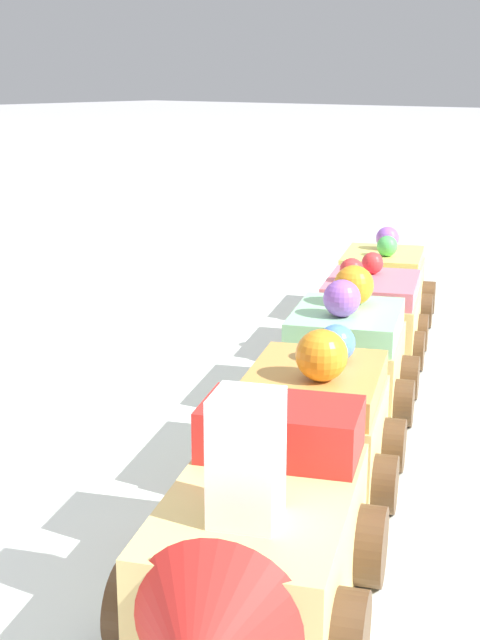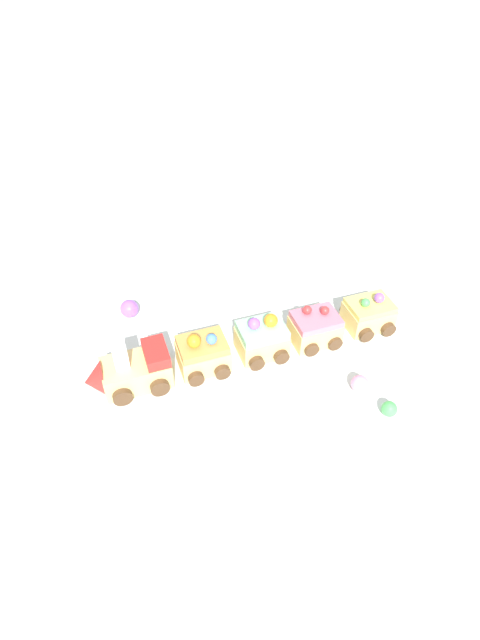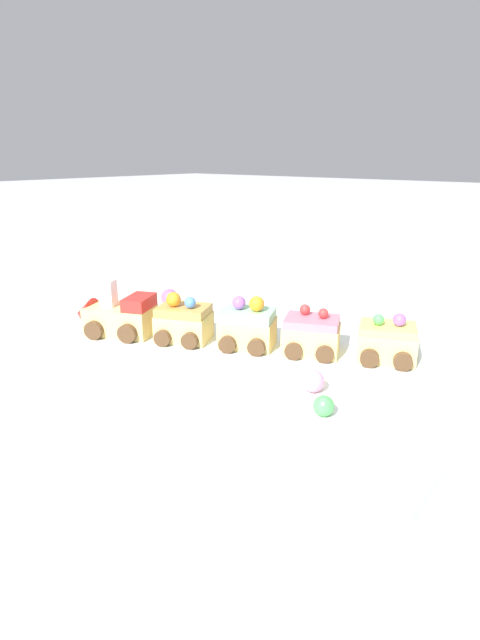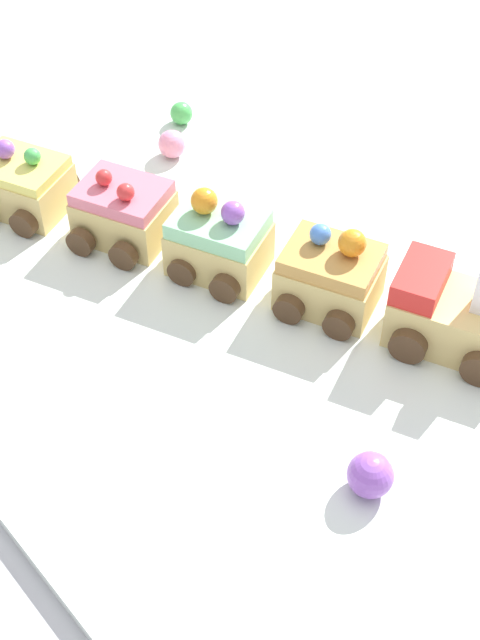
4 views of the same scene
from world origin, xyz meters
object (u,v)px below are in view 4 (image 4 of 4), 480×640
Objects in this scene: cake_train_locomotive at (471,320)px; cake_car_lemon at (23,185)px; cake_car_strawberry at (121,214)px; gumball_green at (181,113)px; gumball_pink at (172,144)px; gumball_purple at (370,475)px; cake_car_caramel at (331,277)px; cake_car_mint at (219,242)px.

cake_train_locomotive is 0.41m from cake_car_lemon.
cake_car_strawberry and cake_car_lemon have the same top height.
cake_train_locomotive is at bearing -3.02° from gumball_green.
gumball_pink is (0.02, 0.15, -0.01)m from cake_car_lemon.
gumball_pink is (-0.35, -0.02, -0.01)m from cake_train_locomotive.
gumball_pink is at bearing 97.52° from cake_car_strawberry.
gumball_purple reaches higher than gumball_green.
cake_car_strawberry is at bearing -0.10° from cake_car_lemon.
cake_train_locomotive reaches higher than gumball_purple.
cake_train_locomotive is at bearing 105.60° from gumball_purple.
cake_train_locomotive is 4.35× the size of gumball_purple.
cake_car_strawberry is at bearing -54.49° from gumball_green.
cake_car_caramel is 1.00× the size of cake_car_mint.
cake_car_strawberry is at bearing -179.98° from cake_train_locomotive.
cake_car_mint is 0.09m from cake_car_strawberry.
cake_car_caramel reaches higher than gumball_purple.
cake_car_caramel is at bearing 179.84° from cake_train_locomotive.
cake_car_lemon is (-0.18, -0.08, -0.00)m from cake_car_mint.
cake_car_caramel is 0.24m from gumball_pink.
cake_car_strawberry is 0.13m from gumball_pink.
cake_train_locomotive reaches higher than cake_car_lemon.
cake_car_strawberry is 3.07× the size of gumball_purple.
cake_train_locomotive is at bearing -0.01° from cake_car_lemon.
cake_car_mint is at bearing 0.08° from cake_car_strawberry.
cake_car_caramel is at bearing -13.52° from gumball_green.
gumball_pink is 0.85× the size of gumball_purple.
cake_car_mint reaches higher than gumball_green.
cake_car_caramel is at bearing -6.10° from gumball_pink.
cake_train_locomotive is 1.42× the size of cake_car_strawberry.
cake_car_mint is (-0.09, -0.04, 0.00)m from cake_car_caramel.
gumball_pink is (-0.15, 0.07, -0.01)m from cake_car_mint.
gumball_purple is (0.04, -0.15, -0.01)m from cake_train_locomotive.
gumball_green is (-0.01, 0.19, -0.01)m from cake_car_lemon.
cake_car_strawberry is at bearing -179.92° from cake_car_mint.
cake_car_strawberry is (-0.28, -0.13, -0.00)m from cake_train_locomotive.
cake_car_strawberry reaches higher than gumball_green.
cake_train_locomotive is at bearing 3.53° from gumball_pink.
gumball_pink is 0.06m from gumball_green.
cake_car_strawberry is 4.28× the size of gumball_green.
cake_car_lemon is 4.28× the size of gumball_green.
gumball_green is (-0.43, 0.17, -0.00)m from gumball_purple.
cake_car_caramel is 4.28× the size of gumball_green.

